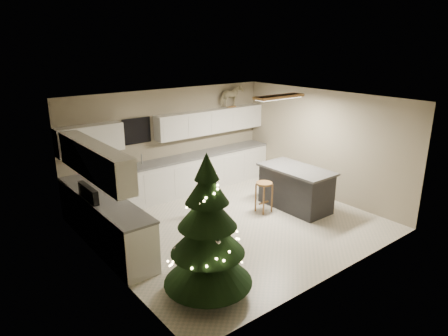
# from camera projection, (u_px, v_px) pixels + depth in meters

# --- Properties ---
(ground_plane) EXTENTS (5.50, 5.50, 0.00)m
(ground_plane) POSITION_uv_depth(u_px,v_px,m) (234.00, 224.00, 8.40)
(ground_plane) COLOR beige
(room_shell) EXTENTS (5.52, 5.02, 2.61)m
(room_shell) POSITION_uv_depth(u_px,v_px,m) (236.00, 143.00, 7.89)
(room_shell) COLOR gray
(room_shell) RESTS_ON ground_plane
(cabinetry) EXTENTS (5.50, 3.20, 2.00)m
(cabinetry) POSITION_uv_depth(u_px,v_px,m) (156.00, 179.00, 8.87)
(cabinetry) COLOR silver
(cabinetry) RESTS_ON ground_plane
(island) EXTENTS (0.90, 1.70, 0.95)m
(island) POSITION_uv_depth(u_px,v_px,m) (296.00, 188.00, 9.11)
(island) COLOR black
(island) RESTS_ON ground_plane
(bar_stool) EXTENTS (0.36, 0.36, 0.69)m
(bar_stool) POSITION_uv_depth(u_px,v_px,m) (264.00, 190.00, 8.86)
(bar_stool) COLOR #96633B
(bar_stool) RESTS_ON ground_plane
(christmas_tree) EXTENTS (1.39, 1.35, 2.23)m
(christmas_tree) POSITION_uv_depth(u_px,v_px,m) (208.00, 239.00, 5.84)
(christmas_tree) COLOR #3F2816
(christmas_tree) RESTS_ON ground_plane
(toddler) EXTENTS (0.36, 0.29, 0.87)m
(toddler) POSITION_uv_depth(u_px,v_px,m) (210.00, 197.00, 8.69)
(toddler) COLOR #1B273A
(toddler) RESTS_ON ground_plane
(rocking_horse) EXTENTS (0.67, 0.35, 0.57)m
(rocking_horse) POSITION_uv_depth(u_px,v_px,m) (231.00, 96.00, 10.52)
(rocking_horse) COLOR #96633B
(rocking_horse) RESTS_ON cabinetry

